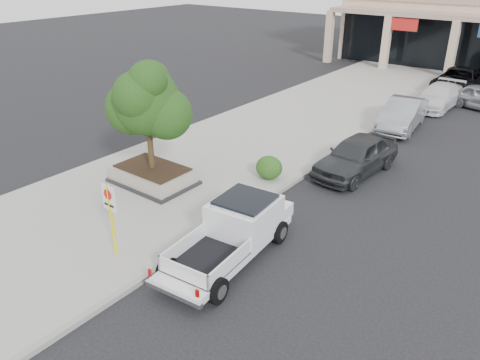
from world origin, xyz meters
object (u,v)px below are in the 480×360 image
object	(u,v)px
planter_tree	(152,102)
curb_car_d	(459,81)
curb_car_b	(402,114)
curb_car_c	(438,96)
no_parking_sign	(111,211)
curb_car_a	(356,156)
pickup_truck	(228,236)
planter	(153,175)

from	to	relation	value
planter_tree	curb_car_d	xyz separation A→B (m)	(5.40, 21.96, -2.60)
curb_car_b	curb_car_d	bearing A→B (deg)	81.59
curb_car_c	curb_car_d	distance (m)	4.34
no_parking_sign	curb_car_a	distance (m)	10.56
pickup_truck	curb_car_c	world-z (taller)	pickup_truck
planter	curb_car_b	distance (m)	13.79
curb_car_c	pickup_truck	bearing A→B (deg)	-87.52
planter_tree	curb_car_c	size ratio (longest dim) A/B	0.84
pickup_truck	curb_car_d	world-z (taller)	pickup_truck
planter_tree	no_parking_sign	distance (m)	5.29
curb_car_a	curb_car_b	bearing A→B (deg)	100.18
no_parking_sign	curb_car_b	size ratio (longest dim) A/B	0.49
planter_tree	curb_car_c	bearing A→B (deg)	73.05
planter	curb_car_c	size ratio (longest dim) A/B	0.67
curb_car_a	curb_car_d	bearing A→B (deg)	96.15
planter_tree	curb_car_d	world-z (taller)	planter_tree
planter_tree	curb_car_c	world-z (taller)	planter_tree
pickup_truck	curb_car_b	size ratio (longest dim) A/B	1.12
curb_car_a	curb_car_d	distance (m)	16.09
no_parking_sign	curb_car_c	bearing A→B (deg)	82.89
pickup_truck	curb_car_a	size ratio (longest dim) A/B	1.14
curb_car_a	curb_car_c	distance (m)	11.75
curb_car_a	curb_car_b	size ratio (longest dim) A/B	0.99
planter	curb_car_c	distance (m)	18.61
planter_tree	curb_car_a	bearing A→B (deg)	46.37
planter	curb_car_d	bearing A→B (deg)	75.94
planter	curb_car_d	xyz separation A→B (m)	(5.54, 22.12, 0.34)
curb_car_a	curb_car_c	size ratio (longest dim) A/B	0.97
planter_tree	curb_car_a	world-z (taller)	planter_tree
curb_car_b	curb_car_c	distance (m)	5.01
curb_car_b	curb_car_a	bearing A→B (deg)	-91.46
planter	curb_car_d	distance (m)	22.80
pickup_truck	no_parking_sign	bearing A→B (deg)	-148.31
no_parking_sign	curb_car_d	distance (m)	26.34
planter_tree	pickup_truck	distance (m)	6.32
curb_car_d	pickup_truck	bearing A→B (deg)	-91.32
planter	curb_car_b	world-z (taller)	curb_car_b
planter_tree	curb_car_d	bearing A→B (deg)	76.18
planter_tree	curb_car_a	distance (m)	8.54
planter	no_parking_sign	size ratio (longest dim) A/B	1.39
planter	curb_car_b	xyz separation A→B (m)	(5.18, 12.78, 0.30)
planter_tree	curb_car_b	bearing A→B (deg)	68.22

